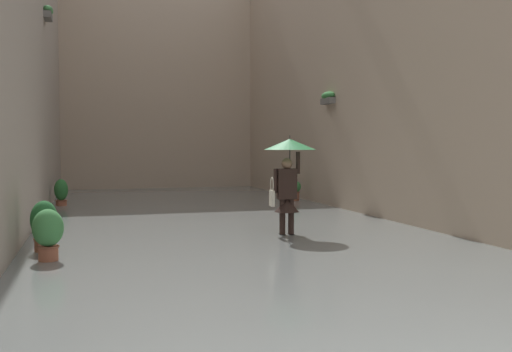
{
  "coord_description": "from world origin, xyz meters",
  "views": [
    {
      "loc": [
        2.85,
        2.21,
        1.86
      ],
      "look_at": [
        -0.37,
        -8.85,
        1.27
      ],
      "focal_mm": 39.83,
      "sensor_mm": 36.0,
      "label": 1
    }
  ],
  "objects_px": {
    "person_wading": "(288,166)",
    "potted_plant_near_right": "(61,193)",
    "potted_plant_far_right": "(48,233)",
    "potted_plant_near_left": "(295,190)",
    "potted_plant_mid_right": "(44,226)"
  },
  "relations": [
    {
      "from": "person_wading",
      "to": "potted_plant_far_right",
      "type": "xyz_separation_m",
      "value": [
        4.47,
        1.47,
        -0.95
      ]
    },
    {
      "from": "person_wading",
      "to": "potted_plant_near_left",
      "type": "distance_m",
      "value": 7.38
    },
    {
      "from": "potted_plant_near_left",
      "to": "potted_plant_far_right",
      "type": "distance_m",
      "value": 10.91
    },
    {
      "from": "potted_plant_near_left",
      "to": "potted_plant_mid_right",
      "type": "xyz_separation_m",
      "value": [
        7.23,
        7.38,
        0.1
      ]
    },
    {
      "from": "person_wading",
      "to": "potted_plant_near_right",
      "type": "bearing_deg",
      "value": -57.05
    },
    {
      "from": "person_wading",
      "to": "potted_plant_far_right",
      "type": "relative_size",
      "value": 2.33
    },
    {
      "from": "person_wading",
      "to": "potted_plant_far_right",
      "type": "bearing_deg",
      "value": 18.2
    },
    {
      "from": "potted_plant_far_right",
      "to": "potted_plant_mid_right",
      "type": "xyz_separation_m",
      "value": [
        0.12,
        -0.89,
        0.0
      ]
    },
    {
      "from": "person_wading",
      "to": "potted_plant_mid_right",
      "type": "xyz_separation_m",
      "value": [
        4.59,
        0.57,
        -0.95
      ]
    },
    {
      "from": "potted_plant_near_right",
      "to": "potted_plant_far_right",
      "type": "bearing_deg",
      "value": 91.47
    },
    {
      "from": "person_wading",
      "to": "potted_plant_near_right",
      "type": "relative_size",
      "value": 2.34
    },
    {
      "from": "potted_plant_mid_right",
      "to": "potted_plant_far_right",
      "type": "bearing_deg",
      "value": 97.73
    },
    {
      "from": "potted_plant_far_right",
      "to": "potted_plant_near_right",
      "type": "bearing_deg",
      "value": -88.53
    },
    {
      "from": "potted_plant_near_right",
      "to": "potted_plant_near_left",
      "type": "bearing_deg",
      "value": 176.62
    },
    {
      "from": "potted_plant_near_left",
      "to": "potted_plant_near_right",
      "type": "distance_m",
      "value": 7.35
    }
  ]
}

